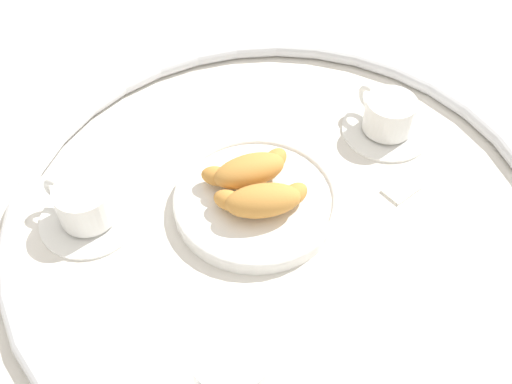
% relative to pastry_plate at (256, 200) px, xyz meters
% --- Properties ---
extents(ground_plane, '(2.20, 2.20, 0.00)m').
position_rel_pastry_plate_xyz_m(ground_plane, '(0.02, -0.03, -0.01)').
color(ground_plane, silver).
extents(table_chrome_rim, '(0.74, 0.74, 0.02)m').
position_rel_pastry_plate_xyz_m(table_chrome_rim, '(0.02, -0.03, -0.00)').
color(table_chrome_rim, silver).
rests_on(table_chrome_rim, ground_plane).
extents(pastry_plate, '(0.23, 0.23, 0.02)m').
position_rel_pastry_plate_xyz_m(pastry_plate, '(0.00, 0.00, 0.00)').
color(pastry_plate, white).
rests_on(pastry_plate, ground_plane).
extents(croissant_large, '(0.13, 0.08, 0.04)m').
position_rel_pastry_plate_xyz_m(croissant_large, '(-0.00, -0.02, 0.03)').
color(croissant_large, '#CC893D').
rests_on(croissant_large, pastry_plate).
extents(croissant_small, '(0.14, 0.06, 0.04)m').
position_rel_pastry_plate_xyz_m(croissant_small, '(0.00, 0.03, 0.03)').
color(croissant_small, '#CC893D').
rests_on(croissant_small, pastry_plate).
extents(coffee_cup_near, '(0.14, 0.14, 0.06)m').
position_rel_pastry_plate_xyz_m(coffee_cup_near, '(0.24, 0.06, 0.01)').
color(coffee_cup_near, white).
rests_on(coffee_cup_near, ground_plane).
extents(coffee_cup_far, '(0.14, 0.14, 0.06)m').
position_rel_pastry_plate_xyz_m(coffee_cup_far, '(-0.22, 0.06, 0.01)').
color(coffee_cup_far, white).
rests_on(coffee_cup_far, ground_plane).
extents(juice_glass_left, '(0.08, 0.08, 0.14)m').
position_rel_pastry_plate_xyz_m(juice_glass_left, '(-0.13, -0.25, 0.08)').
color(juice_glass_left, white).
rests_on(juice_glass_left, ground_plane).
extents(sugar_packet, '(0.06, 0.05, 0.01)m').
position_rel_pastry_plate_xyz_m(sugar_packet, '(0.20, -0.05, -0.01)').
color(sugar_packet, white).
rests_on(sugar_packet, ground_plane).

